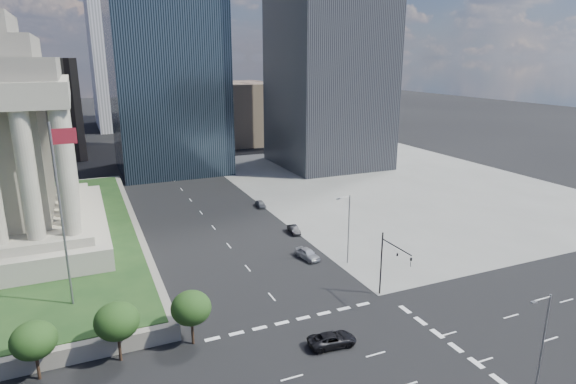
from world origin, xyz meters
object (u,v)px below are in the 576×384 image
street_lamp_south (541,343)px  street_lamp_north (348,226)px  parked_sedan_mid (294,230)px  flagpole (62,206)px  traffic_signal_ne (390,260)px  pickup_truck (332,340)px  parked_sedan_near (308,254)px  parked_sedan_far (261,204)px

street_lamp_south → street_lamp_north: size_ratio=1.00×
parked_sedan_mid → street_lamp_south: bearing=-82.2°
street_lamp_south → parked_sedan_mid: street_lamp_south is taller
flagpole → traffic_signal_ne: flagpole is taller
flagpole → pickup_truck: size_ratio=4.02×
flagpole → parked_sedan_near: flagpole is taller
traffic_signal_ne → flagpole: bearing=163.3°
traffic_signal_ne → parked_sedan_mid: 25.79m
flagpole → street_lamp_south: flagpole is taller
street_lamp_north → pickup_truck: bearing=-124.2°
street_lamp_north → parked_sedan_mid: street_lamp_north is taller
traffic_signal_ne → pickup_truck: bearing=-152.1°
parked_sedan_mid → parked_sedan_far: size_ratio=1.03×
parked_sedan_far → parked_sedan_mid: bearing=-86.8°
parked_sedan_far → flagpole: bearing=-134.0°
flagpole → parked_sedan_near: bearing=8.6°
pickup_truck → parked_sedan_mid: (9.72, 31.03, -0.08)m
pickup_truck → parked_sedan_near: parked_sedan_near is taller
street_lamp_south → pickup_truck: street_lamp_south is taller
flagpole → street_lamp_south: 46.81m
traffic_signal_ne → parked_sedan_near: traffic_signal_ne is taller
street_lamp_north → pickup_truck: size_ratio=2.01×
flagpole → pickup_truck: flagpole is taller
street_lamp_north → parked_sedan_mid: (-1.83, 14.05, -5.05)m
pickup_truck → parked_sedan_mid: size_ratio=1.34×
traffic_signal_ne → street_lamp_south: street_lamp_south is taller
traffic_signal_ne → street_lamp_south: (0.83, -19.70, 0.41)m
flagpole → parked_sedan_mid: 38.65m
pickup_truck → parked_sedan_mid: pickup_truck is taller
pickup_truck → parked_sedan_mid: 32.52m
pickup_truck → parked_sedan_far: 47.84m
flagpole → street_lamp_north: size_ratio=2.00×
street_lamp_south → street_lamp_north: (0.00, 31.00, 0.00)m
flagpole → pickup_truck: (23.61, -15.98, -12.42)m
flagpole → parked_sedan_far: size_ratio=5.53×
street_lamp_south → traffic_signal_ne: bearing=92.4°
traffic_signal_ne → parked_sedan_mid: bearing=92.3°
traffic_signal_ne → parked_sedan_near: bearing=103.1°
parked_sedan_near → parked_sedan_far: (2.50, 26.18, -0.16)m
pickup_truck → parked_sedan_near: size_ratio=1.10×
street_lamp_south → parked_sedan_near: size_ratio=2.20×
parked_sedan_near → street_lamp_north: bearing=-50.3°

